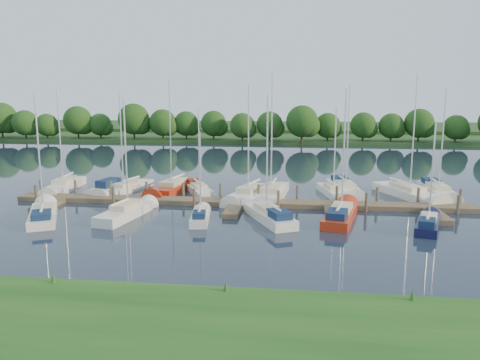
# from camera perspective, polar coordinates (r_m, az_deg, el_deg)

# --- Properties ---
(ground) EXTENTS (260.00, 260.00, 0.00)m
(ground) POSITION_cam_1_polar(r_m,az_deg,el_deg) (33.39, -1.99, -6.13)
(ground) COLOR #192333
(ground) RESTS_ON ground
(near_bank) EXTENTS (90.00, 10.00, 0.50)m
(near_bank) POSITION_cam_1_polar(r_m,az_deg,el_deg) (18.79, -9.90, -19.05)
(near_bank) COLOR #1A4915
(near_bank) RESTS_ON ground
(dock) EXTENTS (40.00, 6.00, 0.40)m
(dock) POSITION_cam_1_polar(r_m,az_deg,el_deg) (40.34, -0.41, -2.96)
(dock) COLOR brown
(dock) RESTS_ON ground
(mooring_pilings) EXTENTS (38.24, 2.84, 2.00)m
(mooring_pilings) POSITION_cam_1_polar(r_m,az_deg,el_deg) (41.34, -0.21, -2.07)
(mooring_pilings) COLOR #473D33
(mooring_pilings) RESTS_ON ground
(far_shore) EXTENTS (180.00, 30.00, 0.60)m
(far_shore) POSITION_cam_1_polar(r_m,az_deg,el_deg) (107.16, 4.17, 5.31)
(far_shore) COLOR #1E3E18
(far_shore) RESTS_ON ground
(distant_hill) EXTENTS (220.00, 40.00, 1.40)m
(distant_hill) POSITION_cam_1_polar(r_m,az_deg,el_deg) (132.04, 4.69, 6.39)
(distant_hill) COLOR #315224
(distant_hill) RESTS_ON ground
(treeline) EXTENTS (146.57, 10.21, 8.31)m
(treeline) POSITION_cam_1_polar(r_m,az_deg,el_deg) (93.83, 2.67, 6.99)
(treeline) COLOR #38281C
(treeline) RESTS_ON ground
(sailboat_n_0) EXTENTS (2.63, 8.12, 10.45)m
(sailboat_n_0) POSITION_cam_1_polar(r_m,az_deg,el_deg) (50.49, -20.61, -0.84)
(sailboat_n_0) COLOR silver
(sailboat_n_0) RESTS_ON ground
(motorboat) EXTENTS (2.57, 5.60, 1.66)m
(motorboat) POSITION_cam_1_polar(r_m,az_deg,el_deg) (47.75, -15.84, -1.11)
(motorboat) COLOR silver
(motorboat) RESTS_ON ground
(sailboat_n_2) EXTENTS (3.53, 8.31, 10.36)m
(sailboat_n_2) POSITION_cam_1_polar(r_m,az_deg,el_deg) (47.97, -13.87, -1.06)
(sailboat_n_2) COLOR silver
(sailboat_n_2) RESTS_ON ground
(sailboat_n_3) EXTENTS (3.42, 9.06, 11.44)m
(sailboat_n_3) POSITION_cam_1_polar(r_m,az_deg,el_deg) (47.08, -8.18, -1.06)
(sailboat_n_3) COLOR #B22B10
(sailboat_n_3) RESTS_ON ground
(sailboat_n_4) EXTENTS (3.95, 6.45, 8.51)m
(sailboat_n_4) POSITION_cam_1_polar(r_m,az_deg,el_deg) (46.02, -5.05, -1.22)
(sailboat_n_4) COLOR silver
(sailboat_n_4) RESTS_ON ground
(sailboat_n_5) EXTENTS (3.92, 8.43, 10.85)m
(sailboat_n_5) POSITION_cam_1_polar(r_m,az_deg,el_deg) (43.33, 1.16, -1.93)
(sailboat_n_5) COLOR silver
(sailboat_n_5) RESTS_ON ground
(sailboat_n_6) EXTENTS (3.03, 9.48, 12.01)m
(sailboat_n_6) POSITION_cam_1_polar(r_m,az_deg,el_deg) (43.55, 3.85, -1.89)
(sailboat_n_6) COLOR silver
(sailboat_n_6) RESTS_ON ground
(sailboat_n_7) EXTENTS (2.81, 6.82, 8.71)m
(sailboat_n_7) POSITION_cam_1_polar(r_m,az_deg,el_deg) (45.82, 11.23, -1.47)
(sailboat_n_7) COLOR silver
(sailboat_n_7) RESTS_ON ground
(sailboat_n_8) EXTENTS (2.99, 8.71, 10.85)m
(sailboat_n_8) POSITION_cam_1_polar(r_m,az_deg,el_deg) (47.79, 12.66, -1.01)
(sailboat_n_8) COLOR silver
(sailboat_n_8) RESTS_ON ground
(sailboat_n_9) EXTENTS (5.13, 9.18, 11.84)m
(sailboat_n_9) POSITION_cam_1_polar(r_m,az_deg,el_deg) (46.77, 19.79, -1.64)
(sailboat_n_9) COLOR silver
(sailboat_n_9) RESTS_ON ground
(sailboat_n_10) EXTENTS (2.07, 8.28, 10.54)m
(sailboat_n_10) POSITION_cam_1_polar(r_m,az_deg,el_deg) (49.06, 22.91, -1.27)
(sailboat_n_10) COLOR silver
(sailboat_n_10) RESTS_ON ground
(sailboat_s_0) EXTENTS (4.83, 7.74, 10.07)m
(sailboat_s_0) POSITION_cam_1_polar(r_m,az_deg,el_deg) (39.44, -22.86, -3.93)
(sailboat_s_0) COLOR silver
(sailboat_s_0) RESTS_ON ground
(sailboat_s_1) EXTENTS (2.77, 7.48, 9.69)m
(sailboat_s_1) POSITION_cam_1_polar(r_m,az_deg,el_deg) (37.88, -13.67, -4.00)
(sailboat_s_1) COLOR silver
(sailboat_s_1) RESTS_ON ground
(sailboat_s_2) EXTENTS (1.85, 5.44, 7.09)m
(sailboat_s_2) POSITION_cam_1_polar(r_m,az_deg,el_deg) (35.90, -4.84, -4.47)
(sailboat_s_2) COLOR silver
(sailboat_s_2) RESTS_ON ground
(sailboat_s_3) EXTENTS (4.53, 7.45, 9.88)m
(sailboat_s_3) POSITION_cam_1_polar(r_m,az_deg,el_deg) (35.97, 3.50, -4.40)
(sailboat_s_3) COLOR silver
(sailboat_s_3) RESTS_ON ground
(sailboat_s_4) EXTENTS (3.41, 8.19, 10.35)m
(sailboat_s_4) POSITION_cam_1_polar(r_m,az_deg,el_deg) (36.97, 12.18, -4.23)
(sailboat_s_4) COLOR #B22B10
(sailboat_s_4) RESTS_ON ground
(sailboat_s_5) EXTENTS (3.02, 6.12, 7.93)m
(sailboat_s_5) POSITION_cam_1_polar(r_m,az_deg,el_deg) (36.38, 21.96, -5.00)
(sailboat_s_5) COLOR #101235
(sailboat_s_5) RESTS_ON ground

